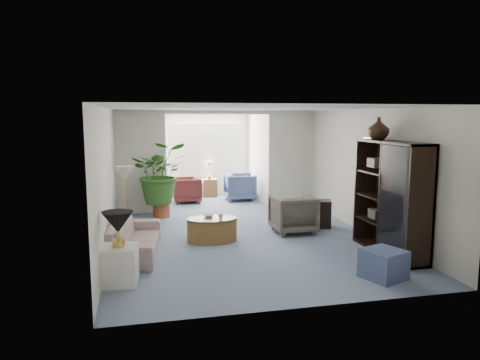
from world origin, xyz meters
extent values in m
plane|color=gray|center=(0.00, 0.00, 0.00)|extent=(6.00, 6.00, 0.00)
plane|color=gray|center=(0.00, 4.10, 0.00)|extent=(2.60, 2.60, 0.00)
cube|color=white|center=(-1.90, 3.00, 1.25)|extent=(1.20, 0.12, 2.50)
cube|color=white|center=(1.90, 3.00, 1.25)|extent=(1.20, 0.12, 2.50)
cube|color=white|center=(0.00, 3.00, 2.45)|extent=(2.60, 0.12, 0.10)
cube|color=white|center=(0.00, 5.18, 1.40)|extent=(2.20, 0.02, 1.50)
cube|color=white|center=(0.00, 5.15, 1.40)|extent=(2.20, 0.02, 1.50)
cube|color=#B2A68E|center=(2.46, -0.10, 1.70)|extent=(0.04, 0.50, 0.40)
imported|color=#B7AB9B|center=(-2.06, -0.31, 0.29)|extent=(0.98, 2.03, 0.57)
cube|color=white|center=(-2.26, -1.66, 0.27)|extent=(0.54, 0.54, 0.54)
cone|color=black|center=(-2.26, -1.66, 0.89)|extent=(0.44, 0.44, 0.30)
cone|color=beige|center=(-2.23, 0.96, 1.25)|extent=(0.36, 0.36, 0.28)
cylinder|color=brown|center=(-0.63, 0.21, 0.23)|extent=(1.05, 1.05, 0.45)
imported|color=silver|center=(-0.68, 0.31, 0.48)|extent=(0.23, 0.23, 0.05)
imported|color=beige|center=(-0.48, 0.11, 0.49)|extent=(0.11, 0.11, 0.09)
imported|color=#685D52|center=(1.08, 0.50, 0.39)|extent=(0.83, 0.86, 0.77)
cube|color=black|center=(1.78, 0.80, 0.29)|extent=(0.58, 0.53, 0.58)
cube|color=black|center=(2.23, -1.20, 0.97)|extent=(0.47, 1.75, 1.94)
imported|color=#321D10|center=(2.23, -0.70, 2.14)|extent=(0.38, 0.38, 0.39)
cube|color=slate|center=(1.50, -2.29, 0.21)|extent=(0.69, 0.69, 0.43)
cylinder|color=#9D482D|center=(-1.46, 2.55, 0.16)|extent=(0.40, 0.40, 0.32)
imported|color=#316221|center=(-1.46, 2.55, 1.04)|extent=(1.30, 1.13, 1.45)
imported|color=slate|center=(0.82, 4.21, 0.38)|extent=(0.85, 0.83, 0.75)
imported|color=maroon|center=(-0.68, 4.21, 0.35)|extent=(0.79, 0.77, 0.69)
cube|color=brown|center=(0.07, 4.96, 0.26)|extent=(0.44, 0.35, 0.52)
cube|color=black|center=(2.18, -1.69, 0.64)|extent=(0.30, 0.26, 0.16)
cube|color=#5D5B57|center=(2.18, -0.83, 1.54)|extent=(0.30, 0.26, 0.16)
cube|color=#2A2520|center=(2.18, -1.54, 1.54)|extent=(0.30, 0.26, 0.16)
cube|color=#33302E|center=(2.18, -0.94, 0.64)|extent=(0.30, 0.26, 0.16)
cube|color=#4D4A47|center=(2.18, -1.40, 1.09)|extent=(0.30, 0.26, 0.16)
camera|label=1|loc=(-1.95, -7.98, 2.36)|focal=33.61mm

